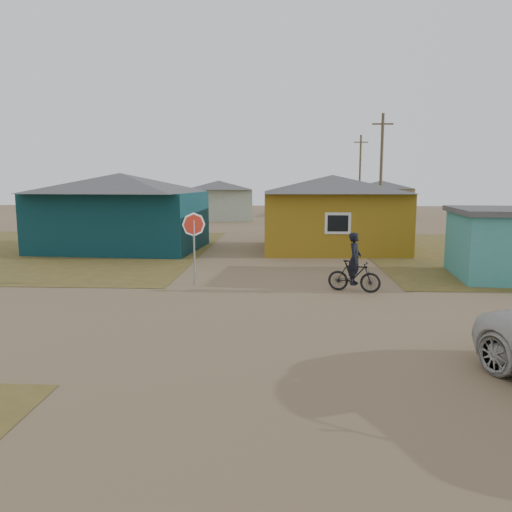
{
  "coord_description": "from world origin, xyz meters",
  "views": [
    {
      "loc": [
        -0.04,
        -12.24,
        3.62
      ],
      "look_at": [
        -0.86,
        3.0,
        1.3
      ],
      "focal_mm": 35.0,
      "sensor_mm": 36.0,
      "label": 1
    }
  ],
  "objects": [
    {
      "name": "house_pale_west",
      "position": [
        -6.0,
        34.0,
        1.86
      ],
      "size": [
        7.04,
        6.15,
        3.6
      ],
      "color": "#98A38C",
      "rests_on": "ground"
    },
    {
      "name": "house_beige_east",
      "position": [
        10.0,
        40.0,
        1.86
      ],
      "size": [
        6.95,
        6.05,
        3.6
      ],
      "color": "tan",
      "rests_on": "ground"
    },
    {
      "name": "grass_nw",
      "position": [
        -14.0,
        13.0,
        0.01
      ],
      "size": [
        20.0,
        18.0,
        0.0
      ],
      "primitive_type": "cube",
      "color": "brown",
      "rests_on": "ground"
    },
    {
      "name": "house_teal",
      "position": [
        -8.5,
        13.5,
        2.05
      ],
      "size": [
        8.93,
        7.08,
        4.0
      ],
      "color": "#082930",
      "rests_on": "ground"
    },
    {
      "name": "utility_pole_far",
      "position": [
        7.5,
        38.0,
        4.14
      ],
      "size": [
        1.4,
        0.2,
        8.0
      ],
      "color": "brown",
      "rests_on": "ground"
    },
    {
      "name": "house_yellow",
      "position": [
        2.5,
        14.0,
        2.0
      ],
      "size": [
        7.72,
        6.76,
        3.9
      ],
      "color": "olive",
      "rests_on": "ground"
    },
    {
      "name": "ground",
      "position": [
        0.0,
        0.0,
        0.0
      ],
      "size": [
        120.0,
        120.0,
        0.0
      ],
      "primitive_type": "plane",
      "color": "brown"
    },
    {
      "name": "stop_sign",
      "position": [
        -3.11,
        4.76,
        1.85
      ],
      "size": [
        0.83,
        0.11,
        2.53
      ],
      "color": "gray",
      "rests_on": "ground"
    },
    {
      "name": "utility_pole_near",
      "position": [
        6.5,
        22.0,
        4.14
      ],
      "size": [
        1.4,
        0.2,
        8.0
      ],
      "color": "brown",
      "rests_on": "ground"
    },
    {
      "name": "house_pale_north",
      "position": [
        -14.0,
        46.0,
        1.75
      ],
      "size": [
        6.28,
        5.81,
        3.4
      ],
      "color": "#98A38C",
      "rests_on": "ground"
    },
    {
      "name": "cyclist",
      "position": [
        2.31,
        3.93,
        0.71
      ],
      "size": [
        1.79,
        0.99,
        1.95
      ],
      "color": "black",
      "rests_on": "ground"
    }
  ]
}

